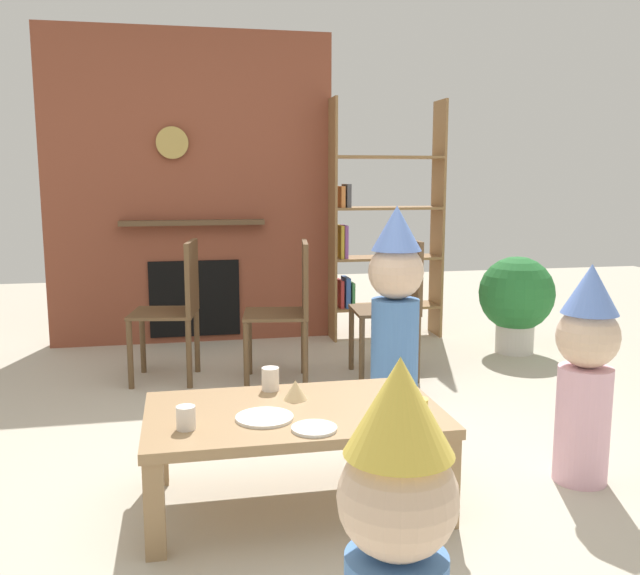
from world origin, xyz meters
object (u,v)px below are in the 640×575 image
object	(u,v)px
dining_chair_right	(398,299)
dining_chair_left	(178,302)
birthday_cake_slice	(296,390)
child_in_pink	(586,369)
dining_chair_middle	(290,303)
bookshelf	(378,231)
coffee_table	(294,423)
paper_cup_near_right	(186,418)
paper_plate_rear	(314,428)
child_by_the_chairs	(395,300)
paper_cup_near_left	(417,412)
paper_plate_front	(265,418)
potted_plant_tall	(516,298)
child_with_cone_hat	(397,558)
paper_cup_center	(270,379)

from	to	relation	value
dining_chair_right	dining_chair_left	bearing A→B (deg)	-3.72
birthday_cake_slice	child_in_pink	distance (m)	1.23
dining_chair_middle	bookshelf	bearing A→B (deg)	-120.52
coffee_table	dining_chair_left	xyz separation A→B (m)	(-0.45, 1.83, 0.17)
paper_cup_near_right	dining_chair_left	size ratio (longest dim) A/B	0.10
bookshelf	paper_plate_rear	distance (m)	3.21
bookshelf	child_by_the_chairs	size ratio (longest dim) A/B	1.67
child_by_the_chairs	coffee_table	bearing A→B (deg)	0.00
paper_cup_near_left	paper_cup_near_right	size ratio (longest dim) A/B	1.20
paper_plate_front	paper_plate_rear	bearing A→B (deg)	-42.47
dining_chair_left	potted_plant_tall	bearing A→B (deg)	-165.59
bookshelf	paper_cup_near_left	distance (m)	3.13
dining_chair_middle	child_in_pink	bearing A→B (deg)	129.03
child_in_pink	dining_chair_right	xyz separation A→B (m)	(-0.28, 1.68, 0.01)
paper_cup_near_left	coffee_table	bearing A→B (deg)	147.32
child_with_cone_hat	child_by_the_chairs	xyz separation A→B (m)	(0.76, 2.39, 0.11)
bookshelf	child_by_the_chairs	bearing A→B (deg)	-102.88
child_by_the_chairs	dining_chair_middle	distance (m)	0.75
bookshelf	paper_cup_center	xyz separation A→B (m)	(-1.20, -2.48, -0.42)
dining_chair_middle	dining_chair_right	bearing A→B (deg)	-171.67
coffee_table	child_in_pink	bearing A→B (deg)	-1.82
paper_cup_near_right	dining_chair_middle	size ratio (longest dim) A/B	0.10
paper_cup_center	dining_chair_middle	bearing A→B (deg)	77.44
child_by_the_chairs	paper_plate_rear	bearing A→B (deg)	6.07
birthday_cake_slice	child_with_cone_hat	distance (m)	1.39
child_by_the_chairs	dining_chair_middle	world-z (taller)	child_by_the_chairs
paper_cup_near_left	dining_chair_right	bearing A→B (deg)	74.17
coffee_table	paper_cup_near_left	distance (m)	0.51
paper_cup_near_left	child_in_pink	size ratio (longest dim) A/B	0.11
child_by_the_chairs	dining_chair_right	xyz separation A→B (m)	(0.19, 0.52, -0.09)
coffee_table	paper_plate_front	bearing A→B (deg)	-146.05
potted_plant_tall	child_by_the_chairs	bearing A→B (deg)	-143.02
paper_cup_near_right	dining_chair_right	bearing A→B (deg)	52.25
child_with_cone_hat	dining_chair_middle	distance (m)	2.92
paper_plate_front	dining_chair_middle	xyz separation A→B (m)	(0.38, 1.73, 0.11)
coffee_table	birthday_cake_slice	bearing A→B (deg)	77.31
dining_chair_right	potted_plant_tall	size ratio (longest dim) A/B	1.25
paper_cup_near_right	child_with_cone_hat	size ratio (longest dim) A/B	0.09
paper_plate_rear	dining_chair_middle	bearing A→B (deg)	83.53
coffee_table	paper_cup_center	world-z (taller)	paper_cup_center
bookshelf	paper_plate_front	xyz separation A→B (m)	(-1.27, -2.83, -0.47)
paper_cup_near_right	child_in_pink	xyz separation A→B (m)	(1.66, 0.09, 0.06)
bookshelf	paper_cup_near_right	world-z (taller)	bookshelf
paper_cup_near_left	child_in_pink	world-z (taller)	child_in_pink
paper_plate_front	child_by_the_chairs	bearing A→B (deg)	53.30
paper_cup_near_right	dining_chair_right	world-z (taller)	dining_chair_right
bookshelf	child_by_the_chairs	world-z (taller)	bookshelf
paper_cup_near_left	potted_plant_tall	size ratio (longest dim) A/B	0.14
dining_chair_left	paper_plate_rear	bearing A→B (deg)	112.39
paper_plate_rear	child_with_cone_hat	bearing A→B (deg)	-91.23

